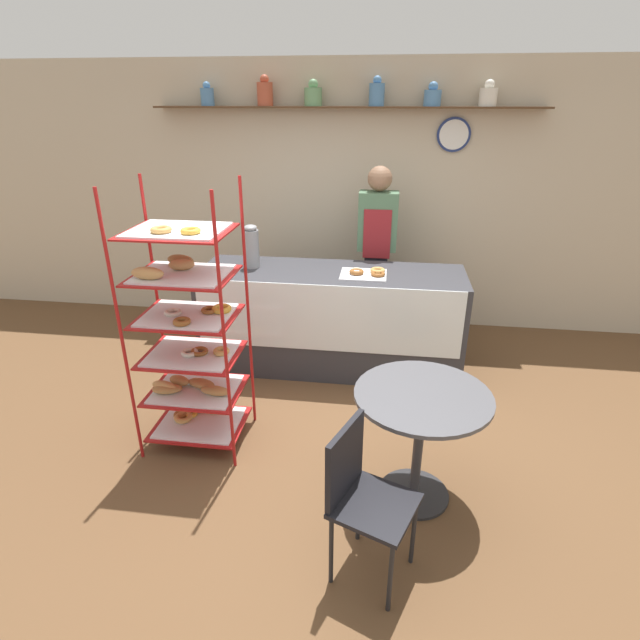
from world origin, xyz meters
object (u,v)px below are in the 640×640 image
pastry_rack (189,337)px  cafe_chair (360,488)px  person_worker (377,248)px  cafe_table (421,420)px  donut_tray_counter (366,273)px  coffee_carafe (251,247)px

pastry_rack → cafe_chair: bearing=-37.7°
person_worker → cafe_table: 2.31m
person_worker → pastry_rack: bearing=-123.0°
cafe_chair → person_worker: bearing=22.5°
cafe_chair → donut_tray_counter: size_ratio=2.22×
pastry_rack → donut_tray_counter: bearing=46.4°
pastry_rack → coffee_carafe: (0.11, 1.28, 0.29)m
donut_tray_counter → cafe_chair: bearing=-87.3°
pastry_rack → donut_tray_counter: pastry_rack is taller
pastry_rack → cafe_table: pastry_rack is taller
cafe_chair → donut_tray_counter: 2.20m
person_worker → cafe_chair: 2.86m
pastry_rack → cafe_chair: 1.60m
pastry_rack → cafe_table: bearing=-13.8°
person_worker → donut_tray_counter: size_ratio=4.48×
cafe_chair → donut_tray_counter: donut_tray_counter is taller
pastry_rack → coffee_carafe: size_ratio=4.87×
donut_tray_counter → coffee_carafe: bearing=175.1°
pastry_rack → coffee_carafe: pastry_rack is taller
cafe_table → cafe_chair: (-0.32, -0.58, -0.04)m
person_worker → coffee_carafe: 1.25m
person_worker → donut_tray_counter: (-0.07, -0.67, -0.04)m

